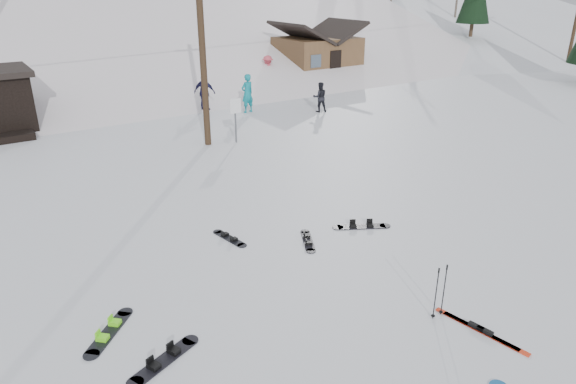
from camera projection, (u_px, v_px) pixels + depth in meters
ground at (440, 351)px, 9.41m from camera, size 200.00×200.00×0.00m
ski_slope at (36, 160)px, 56.31m from camera, size 60.00×85.24×65.97m
ridge_right at (336, 114)px, 71.51m from camera, size 45.66×93.98×54.59m
treeline_right at (369, 38)px, 60.11m from camera, size 20.00×60.00×10.00m
utility_pole at (201, 26)px, 19.40m from camera, size 2.00×0.26×9.00m
trail_sign at (235, 113)px, 20.94m from camera, size 0.50×0.09×1.85m
cabin at (317, 56)px, 34.96m from camera, size 5.39×4.40×3.77m
hero_skis at (480, 330)px, 9.92m from camera, size 0.40×1.93×0.10m
ski_poles at (440, 291)px, 10.15m from camera, size 0.32×0.08×1.16m
board_scatter_a at (164, 360)px, 9.14m from camera, size 1.53×0.81×0.11m
board_scatter_b at (229, 238)px, 13.46m from camera, size 0.42×1.29×0.09m
board_scatter_c at (109, 332)px, 9.88m from camera, size 1.21×1.24×0.11m
board_scatter_d at (362, 226)px, 14.10m from camera, size 1.45×0.94×0.11m
board_scatter_f at (308, 241)px, 13.33m from camera, size 0.74×1.20×0.09m
skier_teal at (247, 93)px, 25.93m from camera, size 0.78×0.59×1.94m
skier_dark at (320, 97)px, 26.13m from camera, size 0.90×0.82×1.51m
skier_pink at (268, 71)px, 32.42m from camera, size 1.41×1.16×1.91m
skier_navy at (205, 93)px, 26.17m from camera, size 1.11×1.15×1.93m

